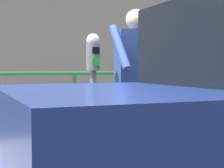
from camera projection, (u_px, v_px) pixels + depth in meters
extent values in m
cube|color=gray|center=(99.00, 155.00, 4.93)|extent=(36.00, 2.58, 0.14)
cylinder|color=slate|center=(93.00, 119.00, 4.07)|extent=(0.07, 0.07, 1.08)
cylinder|color=slate|center=(93.00, 57.00, 4.03)|extent=(0.15, 0.15, 0.31)
sphere|color=silver|center=(93.00, 40.00, 4.03)|extent=(0.15, 0.15, 0.15)
cube|color=black|center=(96.00, 50.00, 3.96)|extent=(0.08, 0.01, 0.07)
cube|color=green|center=(96.00, 62.00, 3.96)|extent=(0.09, 0.01, 0.09)
cylinder|color=slate|center=(144.00, 125.00, 4.27)|extent=(0.15, 0.15, 0.88)
cylinder|color=slate|center=(128.00, 126.00, 4.20)|extent=(0.15, 0.15, 0.88)
cube|color=#2D478C|center=(136.00, 59.00, 4.20)|extent=(0.46, 0.23, 0.66)
sphere|color=beige|center=(136.00, 20.00, 4.18)|extent=(0.24, 0.24, 0.24)
cylinder|color=#2D478C|center=(157.00, 58.00, 4.30)|extent=(0.09, 0.09, 0.63)
cylinder|color=#2D478C|center=(120.00, 47.00, 3.92)|extent=(0.10, 0.49, 0.53)
cylinder|color=#1E602D|center=(75.00, 73.00, 5.97)|extent=(24.00, 0.06, 0.06)
cylinder|color=#1E602D|center=(75.00, 101.00, 6.00)|extent=(24.00, 0.05, 0.05)
cylinder|color=#1E602D|center=(75.00, 104.00, 6.00)|extent=(0.06, 0.06, 1.02)
cylinder|color=#1E602D|center=(180.00, 100.00, 6.74)|extent=(0.06, 0.06, 1.02)
cube|color=gray|center=(43.00, 56.00, 8.36)|extent=(32.00, 0.50, 3.02)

